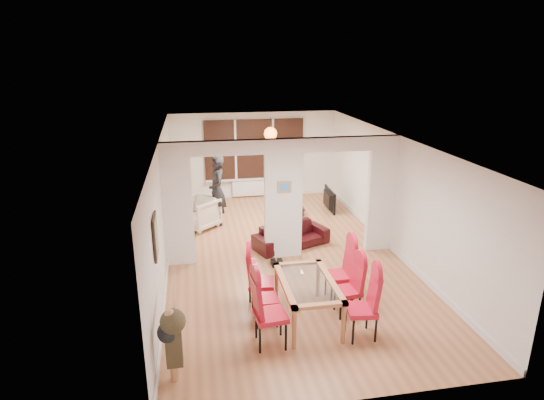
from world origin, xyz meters
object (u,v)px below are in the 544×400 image
object	(u,v)px
coffee_table	(285,211)
dining_chair_rb	(348,287)
television	(326,199)
dining_chair_lc	(261,279)
dining_chair_rc	(339,271)
dining_chair_la	(271,310)
bottle	(280,203)
dining_chair_ra	(362,305)
dining_chair_lb	(266,295)
sofa	(291,236)
person	(217,191)
dining_table	(307,301)
armchair	(199,213)
bowl	(284,205)

from	to	relation	value
coffee_table	dining_chair_rb	bearing A→B (deg)	-89.69
dining_chair_rb	television	size ratio (longest dim) A/B	0.97
dining_chair_lc	dining_chair_rc	world-z (taller)	dining_chair_rc
dining_chair_la	dining_chair_lc	size ratio (longest dim) A/B	1.08
television	bottle	world-z (taller)	television
dining_chair_ra	dining_chair_rb	bearing A→B (deg)	96.70
dining_chair_lb	sofa	xyz separation A→B (m)	(1.09, 3.01, -0.25)
sofa	coffee_table	world-z (taller)	sofa
person	coffee_table	xyz separation A→B (m)	(1.85, 0.37, -0.79)
dining_chair_ra	bottle	size ratio (longest dim) A/B	3.95
dining_chair_ra	television	world-z (taller)	dining_chair_ra
dining_chair_la	bottle	distance (m)	5.78
dining_table	dining_chair_lc	xyz separation A→B (m)	(-0.68, 0.55, 0.19)
television	coffee_table	world-z (taller)	television
dining_chair_rb	armchair	xyz separation A→B (m)	(-2.38, 4.54, -0.12)
television	dining_chair_rb	bearing A→B (deg)	168.95
dining_chair_la	dining_chair_rb	xyz separation A→B (m)	(1.42, 0.62, -0.08)
dining_chair_rb	armchair	distance (m)	5.13
dining_chair_lc	dining_chair_la	bearing A→B (deg)	-81.32
dining_table	dining_chair_lc	distance (m)	0.90
dining_chair_rb	bottle	bearing A→B (deg)	85.42
armchair	person	bearing A→B (deg)	67.58
coffee_table	bottle	bearing A→B (deg)	-154.54
dining_chair_lc	dining_chair_ra	xyz separation A→B (m)	(1.39, -1.14, 0.01)
armchair	coffee_table	distance (m)	2.44
bottle	bowl	xyz separation A→B (m)	(0.16, 0.15, -0.11)
dining_chair_rb	sofa	xyz separation A→B (m)	(-0.32, 2.98, -0.25)
dining_chair_lc	television	distance (m)	5.53
dining_chair_lb	dining_chair_ra	xyz separation A→B (m)	(1.40, -0.64, 0.05)
dining_chair_rc	armchair	size ratio (longest dim) A/B	1.29
dining_chair_la	dining_chair_ra	size ratio (longest dim) A/B	1.06
dining_chair_la	dining_chair_rc	xyz separation A→B (m)	(1.43, 1.11, -0.03)
dining_chair_rc	dining_table	bearing A→B (deg)	-143.92
coffee_table	sofa	bearing A→B (deg)	-97.74
dining_chair_rb	television	xyz separation A→B (m)	(1.22, 5.34, -0.21)
dining_chair_lc	bottle	bearing A→B (deg)	85.07
person	dining_chair_rc	bearing A→B (deg)	16.39
dining_chair_la	dining_chair_rc	size ratio (longest dim) A/B	1.06
person	sofa	bearing A→B (deg)	34.18
dining_table	dining_chair_la	distance (m)	0.92
sofa	bowl	distance (m)	2.22
armchair	bottle	distance (m)	2.24
dining_chair_ra	dining_chair_la	bearing A→B (deg)	-174.49
person	dining_table	bearing A→B (deg)	6.03
dining_chair_la	armchair	distance (m)	5.25
armchair	coffee_table	bearing A→B (deg)	60.58
dining_chair_rb	dining_chair_rc	xyz separation A→B (m)	(0.01, 0.49, 0.05)
bowl	dining_chair_ra	bearing A→B (deg)	-89.80
dining_chair_rb	bottle	xyz separation A→B (m)	(-0.19, 5.02, -0.14)
dining_chair_rb	person	bearing A→B (deg)	104.95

